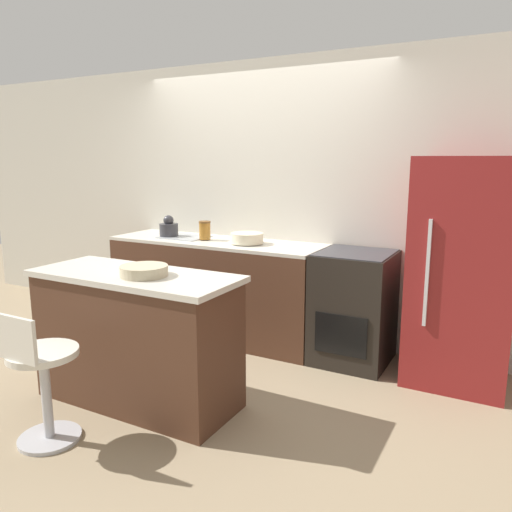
{
  "coord_description": "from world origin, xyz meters",
  "views": [
    {
      "loc": [
        2.24,
        -3.6,
        1.7
      ],
      "look_at": [
        0.5,
        -0.37,
        0.98
      ],
      "focal_mm": 35.0,
      "sensor_mm": 36.0,
      "label": 1
    }
  ],
  "objects_px": {
    "kettle": "(169,228)",
    "mixing_bowl": "(247,238)",
    "refrigerator": "(463,273)",
    "stool_chair": "(41,378)",
    "oven_range": "(354,307)"
  },
  "relations": [
    {
      "from": "oven_range",
      "to": "refrigerator",
      "type": "xyz_separation_m",
      "value": [
        0.83,
        -0.01,
        0.39
      ]
    },
    {
      "from": "oven_range",
      "to": "stool_chair",
      "type": "relative_size",
      "value": 1.12
    },
    {
      "from": "stool_chair",
      "to": "kettle",
      "type": "relative_size",
      "value": 4.07
    },
    {
      "from": "refrigerator",
      "to": "mixing_bowl",
      "type": "relative_size",
      "value": 5.78
    },
    {
      "from": "stool_chair",
      "to": "mixing_bowl",
      "type": "relative_size",
      "value": 2.84
    },
    {
      "from": "kettle",
      "to": "mixing_bowl",
      "type": "distance_m",
      "value": 0.89
    },
    {
      "from": "oven_range",
      "to": "stool_chair",
      "type": "bearing_deg",
      "value": -120.81
    },
    {
      "from": "refrigerator",
      "to": "kettle",
      "type": "relative_size",
      "value": 8.29
    },
    {
      "from": "mixing_bowl",
      "to": "stool_chair",
      "type": "bearing_deg",
      "value": -96.83
    },
    {
      "from": "refrigerator",
      "to": "stool_chair",
      "type": "height_order",
      "value": "refrigerator"
    },
    {
      "from": "stool_chair",
      "to": "kettle",
      "type": "height_order",
      "value": "kettle"
    },
    {
      "from": "refrigerator",
      "to": "mixing_bowl",
      "type": "xyz_separation_m",
      "value": [
        -1.83,
        -0.03,
        0.13
      ]
    },
    {
      "from": "stool_chair",
      "to": "mixing_bowl",
      "type": "bearing_deg",
      "value": 83.17
    },
    {
      "from": "stool_chair",
      "to": "kettle",
      "type": "distance_m",
      "value": 2.25
    },
    {
      "from": "stool_chair",
      "to": "oven_range",
      "type": "bearing_deg",
      "value": 59.19
    }
  ]
}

